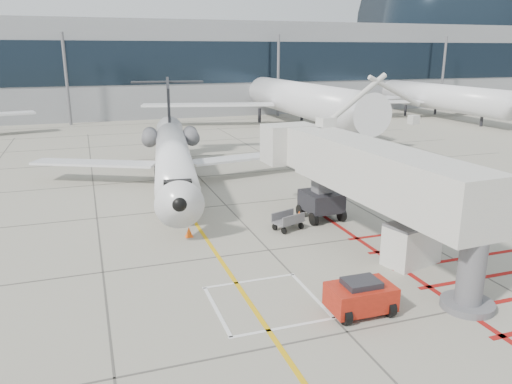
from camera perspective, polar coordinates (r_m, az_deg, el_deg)
name	(u,v)px	position (r m, az deg, el deg)	size (l,w,h in m)	color
ground_plane	(301,284)	(21.78, 5.21, -10.45)	(260.00, 260.00, 0.00)	gray
regional_jet	(173,143)	(34.58, -9.46, 5.53)	(21.62, 27.27, 7.15)	white
jet_bridge	(380,184)	(24.51, 14.02, 0.91)	(8.32, 17.55, 7.02)	silver
pushback_tug	(361,295)	(19.65, 11.87, -11.49)	(2.45, 1.53, 1.43)	#AB1F10
baggage_cart	(288,221)	(27.83, 3.68, -3.32)	(1.62, 1.02, 1.02)	#5E5D62
ground_power_unit	(412,243)	(24.39, 17.37, -5.62)	(2.54, 1.48, 2.01)	silver
cone_nose	(189,232)	(27.04, -7.67, -4.53)	(0.41, 0.41, 0.56)	#FF570D
cone_side	(299,215)	(29.80, 4.96, -2.59)	(0.35, 0.35, 0.48)	#F74E0D
terminal_building	(191,67)	(89.66, -7.46, 14.01)	(180.00, 28.00, 14.00)	gray
terminal_glass_band	(210,63)	(75.94, -5.26, 14.52)	(180.00, 0.10, 6.00)	black
terminal_dome	(476,29)	(117.60, 23.80, 16.67)	(40.00, 28.00, 28.00)	black
bg_aircraft_c	(287,75)	(69.07, 3.62, 13.16)	(38.75, 43.06, 12.92)	silver
bg_aircraft_d	(431,79)	(80.89, 19.38, 12.05)	(33.20, 36.88, 11.07)	silver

